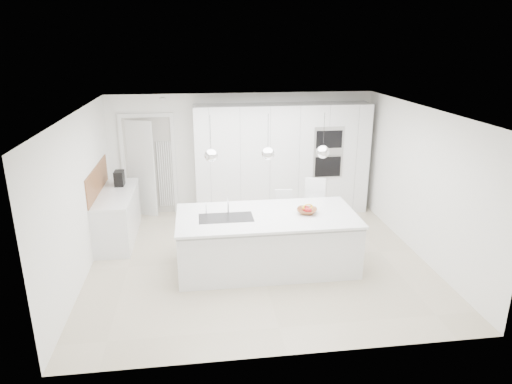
{
  "coord_description": "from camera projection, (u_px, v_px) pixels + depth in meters",
  "views": [
    {
      "loc": [
        -0.96,
        -6.88,
        3.52
      ],
      "look_at": [
        0.0,
        0.3,
        1.1
      ],
      "focal_mm": 32.0,
      "sensor_mm": 36.0,
      "label": 1
    }
  ],
  "objects": [
    {
      "name": "wall_back",
      "position": [
        242.0,
        153.0,
        9.66
      ],
      "size": [
        5.5,
        0.0,
        5.5
      ],
      "primitive_type": "plane",
      "rotation": [
        1.57,
        0.0,
        0.0
      ],
      "color": "white",
      "rests_on": "ground"
    },
    {
      "name": "island_base",
      "position": [
        267.0,
        243.0,
        7.3
      ],
      "size": [
        2.8,
        1.2,
        0.86
      ],
      "primitive_type": "cube",
      "color": "white",
      "rests_on": "floor"
    },
    {
      "name": "oak_backsplash",
      "position": [
        97.0,
        180.0,
        8.13
      ],
      "size": [
        0.02,
        1.8,
        0.5
      ],
      "primitive_type": "cube",
      "color": "#8F5C37",
      "rests_on": "wall_left"
    },
    {
      "name": "radiator",
      "position": [
        165.0,
        174.0,
        9.55
      ],
      "size": [
        0.32,
        0.04,
        1.4
      ],
      "primitive_type": null,
      "color": "white",
      "rests_on": "floor"
    },
    {
      "name": "left_base_cabinets",
      "position": [
        118.0,
        217.0,
        8.39
      ],
      "size": [
        0.6,
        1.8,
        0.86
      ],
      "primitive_type": "cube",
      "color": "white",
      "rests_on": "floor"
    },
    {
      "name": "floor",
      "position": [
        258.0,
        259.0,
        7.71
      ],
      "size": [
        5.5,
        5.5,
        0.0
      ],
      "primitive_type": "plane",
      "color": "beige",
      "rests_on": "ground"
    },
    {
      "name": "fruit_bowl",
      "position": [
        307.0,
        211.0,
        7.24
      ],
      "size": [
        0.41,
        0.41,
        0.08
      ],
      "primitive_type": "imported",
      "rotation": [
        0.0,
        0.0,
        -0.34
      ],
      "color": "#8F5C37",
      "rests_on": "island_worktop"
    },
    {
      "name": "island_sink",
      "position": [
        226.0,
        223.0,
        7.1
      ],
      "size": [
        0.84,
        0.44,
        0.18
      ],
      "primitive_type": null,
      "color": "#3F3F42",
      "rests_on": "island_worktop"
    },
    {
      "name": "wall_left",
      "position": [
        80.0,
        196.0,
        6.97
      ],
      "size": [
        0.0,
        5.0,
        5.0
      ],
      "primitive_type": "plane",
      "rotation": [
        1.57,
        0.0,
        1.57
      ],
      "color": "white",
      "rests_on": "ground"
    },
    {
      "name": "doorway_frame",
      "position": [
        149.0,
        167.0,
        9.46
      ],
      "size": [
        1.11,
        0.08,
        2.13
      ],
      "primitive_type": null,
      "color": "white",
      "rests_on": "floor"
    },
    {
      "name": "island_tap",
      "position": [
        228.0,
        204.0,
        7.22
      ],
      "size": [
        0.02,
        0.02,
        0.3
      ],
      "primitive_type": "cylinder",
      "color": "white",
      "rests_on": "island_worktop"
    },
    {
      "name": "apple_b",
      "position": [
        305.0,
        209.0,
        7.24
      ],
      "size": [
        0.09,
        0.09,
        0.09
      ],
      "primitive_type": "sphere",
      "color": "red",
      "rests_on": "fruit_bowl"
    },
    {
      "name": "espresso_machine",
      "position": [
        119.0,
        178.0,
        8.61
      ],
      "size": [
        0.17,
        0.26,
        0.28
      ],
      "primitive_type": "cube",
      "rotation": [
        0.0,
        0.0,
        -0.01
      ],
      "color": "black",
      "rests_on": "left_worktop"
    },
    {
      "name": "hallway_door",
      "position": [
        137.0,
        169.0,
        9.39
      ],
      "size": [
        0.76,
        0.38,
        2.0
      ],
      "primitive_type": "cube",
      "rotation": [
        0.0,
        0.0,
        -0.44
      ],
      "color": "white",
      "rests_on": "floor"
    },
    {
      "name": "pendant_mid",
      "position": [
        268.0,
        154.0,
        6.83
      ],
      "size": [
        0.2,
        0.2,
        0.2
      ],
      "primitive_type": "sphere",
      "color": "white",
      "rests_on": "ceiling"
    },
    {
      "name": "tall_cabinets",
      "position": [
        282.0,
        160.0,
        9.51
      ],
      "size": [
        3.6,
        0.6,
        2.3
      ],
      "primitive_type": "cube",
      "color": "white",
      "rests_on": "floor"
    },
    {
      "name": "pendant_left",
      "position": [
        211.0,
        156.0,
        6.73
      ],
      "size": [
        0.2,
        0.2,
        0.2
      ],
      "primitive_type": "sphere",
      "color": "white",
      "rests_on": "ceiling"
    },
    {
      "name": "apple_c",
      "position": [
        307.0,
        208.0,
        7.29
      ],
      "size": [
        0.07,
        0.07,
        0.07
      ],
      "primitive_type": "sphere",
      "color": "red",
      "rests_on": "fruit_bowl"
    },
    {
      "name": "island_worktop",
      "position": [
        267.0,
        216.0,
        7.2
      ],
      "size": [
        2.84,
        1.4,
        0.04
      ],
      "primitive_type": "cube",
      "color": "white",
      "rests_on": "island_base"
    },
    {
      "name": "oven_stack",
      "position": [
        328.0,
        152.0,
        9.27
      ],
      "size": [
        0.62,
        0.04,
        1.05
      ],
      "primitive_type": null,
      "color": "#A5A5A8",
      "rests_on": "tall_cabinets"
    },
    {
      "name": "banana_bunch",
      "position": [
        308.0,
        207.0,
        7.23
      ],
      "size": [
        0.21,
        0.16,
        0.19
      ],
      "primitive_type": "torus",
      "rotation": [
        1.22,
        0.0,
        0.35
      ],
      "color": "yellow",
      "rests_on": "fruit_bowl"
    },
    {
      "name": "bar_stool_right",
      "position": [
        316.0,
        212.0,
        8.2
      ],
      "size": [
        0.53,
        0.62,
        1.16
      ],
      "primitive_type": null,
      "rotation": [
        0.0,
        0.0,
        -0.3
      ],
      "color": "white",
      "rests_on": "floor"
    },
    {
      "name": "pendant_right",
      "position": [
        323.0,
        152.0,
        6.94
      ],
      "size": [
        0.2,
        0.2,
        0.2
      ],
      "primitive_type": "sphere",
      "color": "white",
      "rests_on": "ceiling"
    },
    {
      "name": "apple_extra_3",
      "position": [
        309.0,
        210.0,
        7.18
      ],
      "size": [
        0.08,
        0.08,
        0.08
      ],
      "primitive_type": "sphere",
      "color": "red",
      "rests_on": "fruit_bowl"
    },
    {
      "name": "bar_stool_left",
      "position": [
        284.0,
        218.0,
        8.2
      ],
      "size": [
        0.36,
        0.48,
        0.97
      ],
      "primitive_type": null,
      "rotation": [
        0.0,
        0.0,
        -0.1
      ],
      "color": "white",
      "rests_on": "floor"
    },
    {
      "name": "left_worktop",
      "position": [
        115.0,
        194.0,
        8.25
      ],
      "size": [
        0.62,
        1.82,
        0.04
      ],
      "primitive_type": "cube",
      "color": "white",
      "rests_on": "left_base_cabinets"
    },
    {
      "name": "apple_a",
      "position": [
        307.0,
        210.0,
        7.19
      ],
      "size": [
        0.08,
        0.08,
        0.08
      ],
      "primitive_type": "sphere",
      "color": "red",
      "rests_on": "fruit_bowl"
    },
    {
      "name": "ceiling",
      "position": [
        259.0,
        111.0,
        6.91
      ],
      "size": [
        5.5,
        5.5,
        0.0
      ],
      "primitive_type": "plane",
      "rotation": [
        3.14,
        0.0,
        0.0
      ],
      "color": "white",
      "rests_on": "wall_back"
    }
  ]
}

